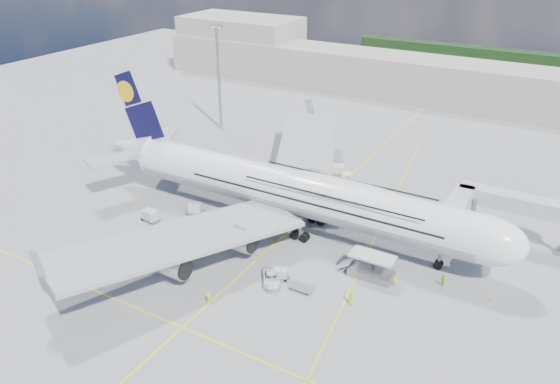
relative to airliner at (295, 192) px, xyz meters
The scene contains 31 objects.
ground 12.13m from the airliner, 91.49° to the right, with size 300.00×300.00×0.00m, color gray.
taxi_line_main 12.13m from the airliner, 91.49° to the right, with size 0.25×220.00×0.01m, color yellow.
taxi_line_cross 30.78m from the airliner, 90.50° to the right, with size 120.00×0.25×0.01m, color yellow.
taxi_line_diag 15.36m from the airliner, ahead, with size 0.25×100.00×0.01m, color yellow.
airliner is the anchor object (origin of this frame).
jet_bridge 31.50m from the airliner, 20.31° to the left, with size 18.80×12.10×8.50m.
cargo_loader 18.87m from the airliner, 23.23° to the right, with size 8.53×3.20×3.67m.
light_mast 53.72m from the airliner, 139.00° to the left, with size 3.00×0.70×25.50m.
terminal 85.00m from the airliner, 90.18° to the left, with size 180.00×16.00×12.00m, color #B2AD9E.
hangar 114.20m from the airliner, 127.98° to the left, with size 40.00×22.00×18.00m, color #B2AD9E.
dolly_row_a 25.98m from the airliner, 155.12° to the right, with size 3.51×2.16×2.10m.
dolly_row_b 16.96m from the airliner, 140.65° to the right, with size 3.32×2.48×0.43m.
dolly_row_c 19.19m from the airliner, 138.71° to the right, with size 3.61×2.53×0.48m.
dolly_back 19.33m from the airliner, 165.26° to the right, with size 3.49×2.72×1.96m.
dolly_nose_far 16.32m from the airliner, 69.23° to the right, with size 2.87×2.08×1.63m.
dolly_nose_near 18.92m from the airliner, 58.46° to the right, with size 3.36×1.82×0.49m.
baggage_tug 17.41m from the airliner, 124.45° to the right, with size 2.85×2.16×1.62m.
catering_truck_inner 20.88m from the airliner, 94.93° to the left, with size 6.45×3.94×3.59m.
catering_truck_outer 30.46m from the airliner, 112.36° to the left, with size 8.34×6.15×4.59m.
service_van 17.48m from the airliner, 73.52° to the right, with size 2.38×5.16×1.43m, color white.
crew_nose 22.73m from the airliner, 20.50° to the right, with size 0.62×0.41×1.70m, color #CBDE17.
crew_loader 27.48m from the airliner, ahead, with size 0.87×0.68×1.79m, color #8EDE17.
crew_wing 21.07m from the airliner, 117.84° to the right, with size 1.08×0.45×1.85m, color #A0FF1A.
crew_van 22.89m from the airliner, 41.20° to the right, with size 0.97×0.63×1.98m, color #92E818.
crew_tug 24.92m from the airliner, 90.80° to the right, with size 1.16×0.67×1.79m, color #CDDB17.
cone_nose 34.21m from the airliner, ahead, with size 0.45×0.45×0.57m.
cone_wing_left_inner 16.47m from the airliner, 141.01° to the left, with size 0.38×0.38×0.49m.
cone_wing_left_outer 29.14m from the airliner, 103.23° to the left, with size 0.50×0.50×0.63m.
cone_wing_right_inner 9.12m from the airliner, 94.36° to the right, with size 0.46×0.46×0.59m.
cone_wing_right_outer 24.70m from the airliner, 127.95° to the right, with size 0.42×0.42×0.54m.
cone_tail 33.55m from the airliner, behind, with size 0.42×0.42×0.53m.
Camera 1 is at (38.60, -61.76, 47.06)m, focal length 35.00 mm.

